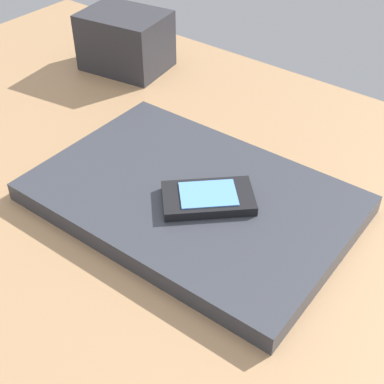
# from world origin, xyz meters

# --- Properties ---
(desk_surface) EXTENTS (1.20, 0.80, 0.03)m
(desk_surface) POSITION_xyz_m (0.00, 0.00, 0.01)
(desk_surface) COLOR #9E7751
(desk_surface) RESTS_ON ground
(laptop_closed) EXTENTS (0.35, 0.24, 0.02)m
(laptop_closed) POSITION_xyz_m (0.01, 0.04, 0.04)
(laptop_closed) COLOR #33353D
(laptop_closed) RESTS_ON desk_surface
(cell_phone_on_laptop) EXTENTS (0.11, 0.11, 0.01)m
(cell_phone_on_laptop) POSITION_xyz_m (0.04, 0.03, 0.06)
(cell_phone_on_laptop) COLOR black
(cell_phone_on_laptop) RESTS_ON laptop_closed
(desk_organizer) EXTENTS (0.14, 0.12, 0.09)m
(desk_organizer) POSITION_xyz_m (-0.29, 0.25, 0.07)
(desk_organizer) COLOR #2D2D33
(desk_organizer) RESTS_ON desk_surface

